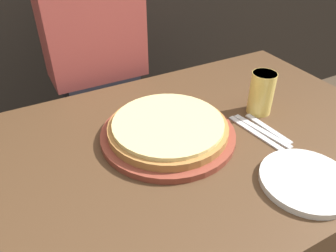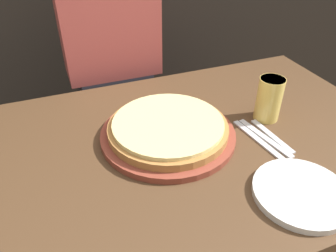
% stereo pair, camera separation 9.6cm
% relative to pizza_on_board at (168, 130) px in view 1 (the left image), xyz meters
% --- Properties ---
extents(dining_table, '(1.33, 0.86, 0.72)m').
position_rel_pizza_on_board_xyz_m(dining_table, '(0.05, -0.05, -0.39)').
color(dining_table, '#4C331E').
rests_on(dining_table, ground_plane).
extents(pizza_on_board, '(0.40, 0.40, 0.06)m').
position_rel_pizza_on_board_xyz_m(pizza_on_board, '(0.00, 0.00, 0.00)').
color(pizza_on_board, brown).
rests_on(pizza_on_board, dining_table).
extents(beer_glass, '(0.08, 0.08, 0.14)m').
position_rel_pizza_on_board_xyz_m(beer_glass, '(0.33, -0.02, 0.05)').
color(beer_glass, '#E5C65B').
rests_on(beer_glass, dining_table).
extents(dinner_plate, '(0.23, 0.23, 0.02)m').
position_rel_pizza_on_board_xyz_m(dinner_plate, '(0.21, -0.34, -0.02)').
color(dinner_plate, silver).
rests_on(dinner_plate, dining_table).
extents(fork, '(0.04, 0.21, 0.00)m').
position_rel_pizza_on_board_xyz_m(fork, '(0.24, -0.11, -0.02)').
color(fork, silver).
rests_on(fork, dining_table).
extents(dinner_knife, '(0.05, 0.21, 0.00)m').
position_rel_pizza_on_board_xyz_m(dinner_knife, '(0.27, -0.11, -0.02)').
color(dinner_knife, silver).
rests_on(dinner_knife, dining_table).
extents(spoon, '(0.03, 0.18, 0.00)m').
position_rel_pizza_on_board_xyz_m(spoon, '(0.29, -0.11, -0.02)').
color(spoon, silver).
rests_on(spoon, dining_table).
extents(diner_person, '(0.38, 0.20, 1.30)m').
position_rel_pizza_on_board_xyz_m(diner_person, '(-0.04, 0.55, -0.11)').
color(diner_person, '#33333D').
rests_on(diner_person, ground_plane).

